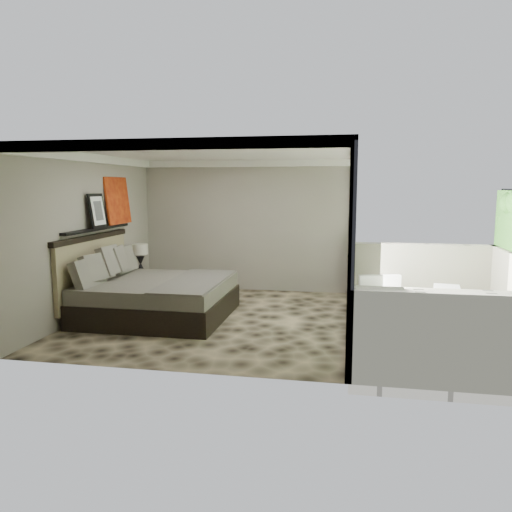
% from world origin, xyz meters
% --- Properties ---
extents(floor, '(5.00, 5.00, 0.00)m').
position_xyz_m(floor, '(0.00, 0.00, 0.00)').
color(floor, black).
rests_on(floor, ground).
extents(ceiling, '(4.50, 5.00, 0.02)m').
position_xyz_m(ceiling, '(0.00, 0.00, 2.79)').
color(ceiling, silver).
rests_on(ceiling, back_wall).
extents(back_wall, '(4.50, 0.02, 2.80)m').
position_xyz_m(back_wall, '(0.00, 2.49, 1.40)').
color(back_wall, gray).
rests_on(back_wall, floor).
extents(left_wall, '(0.02, 5.00, 2.80)m').
position_xyz_m(left_wall, '(-2.24, 0.00, 1.40)').
color(left_wall, gray).
rests_on(left_wall, floor).
extents(glass_wall, '(0.08, 5.00, 2.80)m').
position_xyz_m(glass_wall, '(2.25, 0.00, 1.40)').
color(glass_wall, white).
rests_on(glass_wall, floor).
extents(terrace_slab, '(3.00, 5.00, 0.12)m').
position_xyz_m(terrace_slab, '(3.75, 0.00, -0.06)').
color(terrace_slab, beige).
rests_on(terrace_slab, ground).
extents(picture_ledge, '(0.12, 2.20, 0.05)m').
position_xyz_m(picture_ledge, '(-2.18, 0.10, 1.50)').
color(picture_ledge, black).
rests_on(picture_ledge, left_wall).
extents(bed, '(2.42, 2.34, 1.34)m').
position_xyz_m(bed, '(-1.11, -0.09, 0.39)').
color(bed, black).
rests_on(bed, floor).
extents(nightstand, '(0.61, 0.61, 0.46)m').
position_xyz_m(nightstand, '(-1.94, 1.36, 0.23)').
color(nightstand, black).
rests_on(nightstand, floor).
extents(table_lamp, '(0.31, 0.31, 0.57)m').
position_xyz_m(table_lamp, '(-1.96, 1.39, 0.88)').
color(table_lamp, black).
rests_on(table_lamp, nightstand).
extents(abstract_canvas, '(0.13, 0.90, 0.90)m').
position_xyz_m(abstract_canvas, '(-2.19, 0.95, 1.97)').
color(abstract_canvas, '#B23D0F').
rests_on(abstract_canvas, picture_ledge).
extents(framed_print, '(0.11, 0.50, 0.60)m').
position_xyz_m(framed_print, '(-2.14, 0.04, 1.82)').
color(framed_print, black).
rests_on(framed_print, picture_ledge).
extents(ottoman, '(0.51, 0.51, 0.45)m').
position_xyz_m(ottoman, '(3.99, 1.37, 0.22)').
color(ottoman, silver).
rests_on(ottoman, terrace_slab).
extents(lounger, '(1.16, 1.72, 0.61)m').
position_xyz_m(lounger, '(2.97, 0.69, 0.19)').
color(lounger, silver).
rests_on(lounger, terrace_slab).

